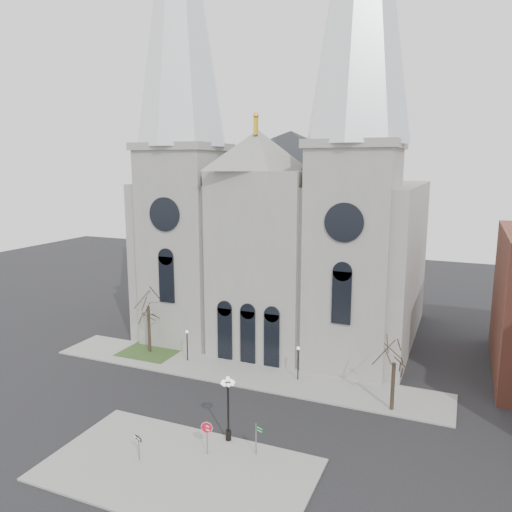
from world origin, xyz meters
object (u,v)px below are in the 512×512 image
at_px(globe_lamp, 228,400).
at_px(street_name_sign, 257,437).
at_px(one_way_sign, 139,443).
at_px(stop_sign, 207,431).

bearing_deg(globe_lamp, street_name_sign, -19.85).
bearing_deg(one_way_sign, stop_sign, 55.58).
relative_size(stop_sign, globe_lamp, 0.49).
bearing_deg(one_way_sign, globe_lamp, 69.23).
xyz_separation_m(one_way_sign, street_name_sign, (7.20, 3.71, 0.08)).
xyz_separation_m(globe_lamp, street_name_sign, (2.69, -0.97, -1.76)).
bearing_deg(one_way_sign, street_name_sign, 50.44).
bearing_deg(globe_lamp, one_way_sign, -133.92).
height_order(one_way_sign, street_name_sign, street_name_sign).
xyz_separation_m(globe_lamp, one_way_sign, (-4.51, -4.69, -1.84)).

